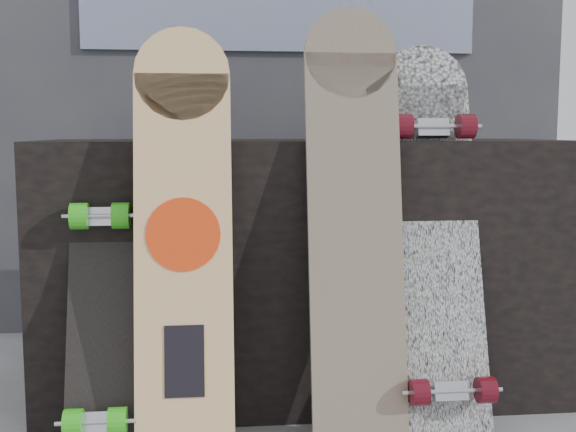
{
  "coord_description": "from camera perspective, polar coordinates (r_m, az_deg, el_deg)",
  "views": [
    {
      "loc": [
        -0.29,
        -1.75,
        0.83
      ],
      "look_at": [
        -0.08,
        0.2,
        0.6
      ],
      "focal_mm": 45.0,
      "sensor_mm": 36.0,
      "label": 1
    }
  ],
  "objects": [
    {
      "name": "vendor_table",
      "position": [
        2.31,
        1.26,
        -3.96
      ],
      "size": [
        1.6,
        0.6,
        0.8
      ],
      "primitive_type": "cube",
      "color": "black",
      "rests_on": "ground"
    },
    {
      "name": "merch_box_flat",
      "position": [
        2.43,
        6.14,
        6.75
      ],
      "size": [
        0.22,
        0.1,
        0.06
      ],
      "primitive_type": "cube",
      "color": "#D1B78C",
      "rests_on": "vendor_table"
    },
    {
      "name": "booth",
      "position": [
        3.12,
        -0.73,
        11.78
      ],
      "size": [
        2.4,
        0.22,
        2.2
      ],
      "color": "#37373C",
      "rests_on": "ground"
    },
    {
      "name": "longboard_geisha",
      "position": [
        1.86,
        -8.27,
        -0.97
      ],
      "size": [
        0.25,
        0.23,
        1.1
      ],
      "rotation": [
        -0.2,
        0.0,
        0.0
      ],
      "color": "beige",
      "rests_on": "ground"
    },
    {
      "name": "skateboard_dark",
      "position": [
        1.95,
        -14.56,
        -6.41
      ],
      "size": [
        0.18,
        0.34,
        0.77
      ],
      "rotation": [
        -0.34,
        0.0,
        0.0
      ],
      "color": "black",
      "rests_on": "ground"
    },
    {
      "name": "longboard_cascadia",
      "position": [
        2.05,
        11.57,
        -0.92
      ],
      "size": [
        0.25,
        0.39,
        1.08
      ],
      "rotation": [
        -0.29,
        0.0,
        0.0
      ],
      "color": "white",
      "rests_on": "ground"
    },
    {
      "name": "longboard_celtic",
      "position": [
        1.93,
        5.29,
        0.47
      ],
      "size": [
        0.25,
        0.25,
        1.16
      ],
      "rotation": [
        -0.2,
        0.0,
        0.0
      ],
      "color": "tan",
      "rests_on": "ground"
    },
    {
      "name": "merch_box_small",
      "position": [
        2.36,
        8.39,
        7.44
      ],
      "size": [
        0.14,
        0.14,
        0.12
      ],
      "primitive_type": "cube",
      "color": "#423062",
      "rests_on": "vendor_table"
    },
    {
      "name": "merch_box_purple",
      "position": [
        2.37,
        -9.32,
        7.18
      ],
      "size": [
        0.18,
        0.12,
        0.1
      ],
      "primitive_type": "cube",
      "color": "#423062",
      "rests_on": "vendor_table"
    }
  ]
}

